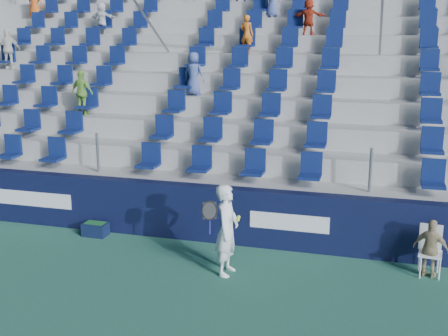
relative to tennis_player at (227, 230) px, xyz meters
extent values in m
plane|color=#2C6750|center=(-0.58, -1.65, -0.85)|extent=(70.00, 70.00, 0.00)
cube|color=black|center=(-0.58, 1.50, -0.25)|extent=(24.00, 0.30, 1.20)
cube|color=white|center=(-5.58, 1.34, -0.23)|extent=(3.20, 0.02, 0.34)
cube|color=white|center=(0.92, 1.34, -0.23)|extent=(1.60, 0.02, 0.34)
cube|color=#A9A9A4|center=(-0.58, 2.08, -0.25)|extent=(24.00, 0.85, 1.20)
cube|color=#A9A9A4|center=(-0.58, 2.93, 0.00)|extent=(24.00, 0.85, 1.70)
cube|color=#A9A9A4|center=(-0.58, 3.78, 0.25)|extent=(24.00, 0.85, 2.20)
cube|color=#A9A9A4|center=(-0.58, 4.63, 0.50)|extent=(24.00, 0.85, 2.70)
cube|color=#A9A9A4|center=(-0.58, 5.48, 0.75)|extent=(24.00, 0.85, 3.20)
cube|color=#A9A9A4|center=(-0.58, 6.33, 1.00)|extent=(24.00, 0.85, 3.70)
cube|color=#A9A9A4|center=(-0.58, 7.18, 1.25)|extent=(24.00, 0.85, 4.20)
cube|color=#A9A9A4|center=(-0.58, 8.03, 1.50)|extent=(24.00, 0.85, 4.70)
cube|color=#A9A9A4|center=(-0.58, 8.88, 1.75)|extent=(24.00, 0.85, 5.20)
cube|color=#A9A9A4|center=(-0.58, 9.55, 2.25)|extent=(24.00, 0.50, 6.20)
cube|color=#0D1D53|center=(-0.58, 2.08, 0.70)|extent=(16.05, 0.50, 0.70)
cube|color=#0D1D53|center=(-0.58, 2.93, 1.20)|extent=(16.05, 0.50, 0.70)
cube|color=#0D1D53|center=(-0.58, 3.78, 1.70)|extent=(16.05, 0.50, 0.70)
cube|color=#0D1D53|center=(-0.58, 4.63, 2.20)|extent=(16.05, 0.50, 0.70)
cube|color=#0D1D53|center=(-0.58, 5.48, 2.70)|extent=(16.05, 0.50, 0.70)
cube|color=#0D1D53|center=(-0.58, 6.33, 3.20)|extent=(16.05, 0.50, 0.70)
cube|color=#0D1D53|center=(-0.58, 7.18, 3.70)|extent=(16.05, 0.50, 0.70)
cube|color=#0D1D53|center=(-0.58, 8.03, 4.20)|extent=(16.05, 0.50, 0.70)
cylinder|color=gray|center=(-3.58, 5.48, 3.50)|extent=(0.06, 7.68, 4.55)
cylinder|color=gray|center=(2.42, 5.48, 3.50)|extent=(0.06, 7.68, 4.55)
imported|color=orange|center=(-1.15, 6.28, 3.38)|extent=(0.43, 0.33, 1.05)
imported|color=#425493|center=(-0.78, 7.98, 4.37)|extent=(0.57, 0.43, 1.04)
imported|color=white|center=(-5.99, 7.13, 3.84)|extent=(0.95, 0.46, 0.98)
imported|color=#BB3318|center=(0.43, 7.13, 3.84)|extent=(0.96, 0.47, 0.99)
imported|color=#85BD4B|center=(-4.89, 3.73, 1.93)|extent=(0.72, 0.41, 1.15)
imported|color=silver|center=(-8.22, 5.43, 2.94)|extent=(0.74, 0.47, 1.17)
imported|color=#DC5719|center=(-8.90, 7.98, 4.42)|extent=(0.61, 0.44, 1.15)
imported|color=#3D4E88|center=(-2.14, 4.58, 2.40)|extent=(0.59, 0.44, 1.11)
imported|color=white|center=(0.00, 0.00, 0.00)|extent=(0.44, 0.64, 1.69)
cylinder|color=navy|center=(-0.25, -0.25, 0.12)|extent=(0.03, 0.03, 0.28)
torus|color=black|center=(-0.25, -0.25, 0.42)|extent=(0.30, 0.17, 0.28)
plane|color=#262626|center=(-0.25, -0.25, 0.42)|extent=(0.30, 0.16, 0.29)
sphere|color=#CBE936|center=(0.25, -0.20, 0.28)|extent=(0.07, 0.07, 0.07)
sphere|color=#CBE936|center=(0.25, -0.14, 0.31)|extent=(0.07, 0.07, 0.07)
cube|color=white|center=(3.58, 0.90, -0.43)|extent=(0.45, 0.45, 0.04)
cube|color=white|center=(3.58, 1.09, -0.18)|extent=(0.40, 0.08, 0.50)
cylinder|color=white|center=(3.41, 0.74, -0.65)|extent=(0.03, 0.03, 0.40)
cylinder|color=white|center=(3.74, 0.74, -0.65)|extent=(0.03, 0.03, 0.40)
cylinder|color=white|center=(3.41, 1.06, -0.65)|extent=(0.03, 0.03, 0.40)
cylinder|color=white|center=(3.74, 1.06, -0.65)|extent=(0.03, 0.03, 0.40)
imported|color=tan|center=(3.58, 0.85, -0.31)|extent=(0.69, 0.46, 1.08)
cube|color=#0E1835|center=(-3.27, 1.10, -0.71)|extent=(0.53, 0.35, 0.28)
cube|color=#1E662D|center=(-3.27, 1.10, -0.64)|extent=(0.43, 0.26, 0.17)
camera|label=1|loc=(2.52, -9.23, 3.55)|focal=45.00mm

